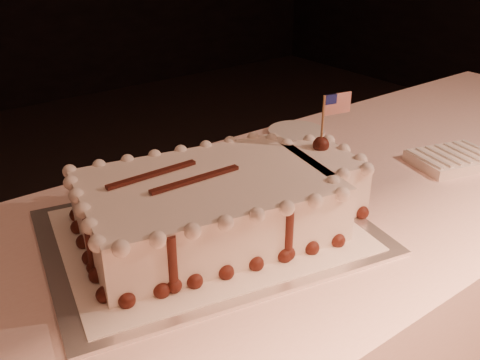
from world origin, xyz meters
TOP-DOWN VIEW (x-y plane):
  - banquet_table at (0.00, 0.60)m, footprint 2.40×0.80m
  - cake_board at (-0.35, 0.61)m, footprint 0.71×0.59m
  - doily at (-0.35, 0.61)m, footprint 0.63×0.53m
  - sheet_cake at (-0.32, 0.61)m, footprint 0.62×0.42m
  - napkin_stack at (0.33, 0.51)m, footprint 0.23×0.19m
  - side_plate at (0.16, 0.91)m, footprint 0.16×0.16m

SIDE VIEW (x-z plane):
  - banquet_table at x=0.00m, z-range 0.00..0.75m
  - cake_board at x=-0.35m, z-range 0.75..0.76m
  - side_plate at x=0.16m, z-range 0.75..0.76m
  - doily at x=-0.35m, z-range 0.76..0.76m
  - napkin_stack at x=0.33m, z-range 0.75..0.78m
  - sheet_cake at x=-0.32m, z-range 0.70..0.93m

